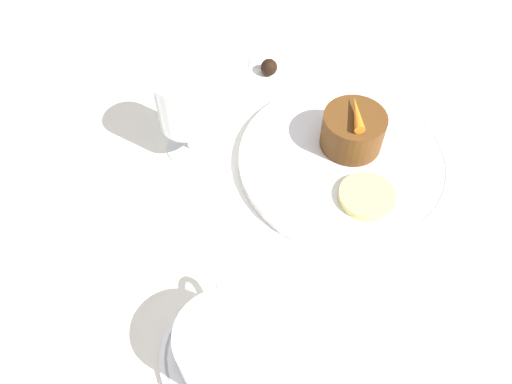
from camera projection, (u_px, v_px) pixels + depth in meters
name	position (u px, v px, depth m)	size (l,w,h in m)	color
ground_plane	(323.00, 176.00, 0.65)	(3.00, 3.00, 0.00)	white
dinner_plate	(345.00, 160.00, 0.65)	(0.28, 0.28, 0.01)	white
saucer	(229.00, 354.00, 0.51)	(0.14, 0.14, 0.01)	white
coffee_cup	(223.00, 345.00, 0.47)	(0.12, 0.09, 0.06)	white
spoon	(228.00, 313.00, 0.52)	(0.03, 0.12, 0.00)	silver
wine_glass	(184.00, 107.00, 0.61)	(0.07, 0.07, 0.12)	silver
fork	(293.00, 64.00, 0.77)	(0.04, 0.18, 0.01)	silver
dessert_cake	(353.00, 131.00, 0.64)	(0.08, 0.08, 0.05)	#563314
carrot_garnish	(357.00, 113.00, 0.62)	(0.06, 0.02, 0.01)	orange
pineapple_slice	(367.00, 196.00, 0.61)	(0.07, 0.07, 0.01)	#EFE075
chocolate_truffle	(269.00, 67.00, 0.75)	(0.03, 0.03, 0.03)	black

